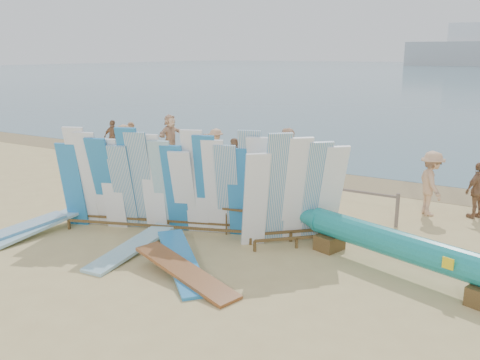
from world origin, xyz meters
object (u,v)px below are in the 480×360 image
Objects in this scene: flat_board_e at (10,240)px; flat_board_a at (34,236)px; flat_board_c at (186,281)px; beachgoer_11 at (171,135)px; beachgoer_3 at (216,149)px; beachgoer_10 at (478,190)px; beachgoer_1 at (132,143)px; beachgoer_5 at (287,153)px; beachgoer_2 at (207,159)px; outrigger_canoe at (399,247)px; flat_board_d at (182,271)px; flat_board_b at (132,252)px; beach_chair_right at (267,186)px; beachgoer_extra_0 at (431,183)px; vendor_table at (243,219)px; beachgoer_4 at (235,166)px; stroller at (249,180)px; beachgoer_0 at (125,148)px; main_surfboard_rack at (164,186)px; beachgoer_extra_1 at (113,138)px; side_surfboard_rack at (295,195)px; beach_chair_left at (209,179)px.

flat_board_a is (0.27, 0.47, 0.00)m from flat_board_e.
flat_board_c is 1.49× the size of beachgoer_11.
beachgoer_3 is 1.01× the size of beachgoer_10.
flat_board_a is at bearing -92.51° from beachgoer_1.
beachgoer_5 reaches higher than beachgoer_3.
flat_board_a is 1.74× the size of beachgoer_10.
flat_board_e is 9.60m from beachgoer_5.
beachgoer_2 is (0.73, 6.55, 0.86)m from flat_board_a.
beachgoer_3 is (-8.53, 6.27, 0.20)m from outrigger_canoe.
flat_board_d reaches higher than flat_board_b.
flat_board_a is 2.76× the size of beach_chair_right.
flat_board_d is at bearing -11.75° from flat_board_b.
beachgoer_extra_0 reaches higher than flat_board_d.
vendor_table is 3.87m from beachgoer_4.
beachgoer_5 is at bearing 94.82° from beach_chair_right.
stroller reaches higher than flat_board_b.
beachgoer_1 is 1.00× the size of beachgoer_2.
beachgoer_extra_0 is at bearing 46.60° from flat_board_b.
beachgoer_2 is (1.00, 7.03, 0.86)m from flat_board_e.
beachgoer_1 is 2.20m from beachgoer_11.
beachgoer_1 reaches higher than vendor_table.
beachgoer_11 is (0.25, 2.18, 0.05)m from beachgoer_1.
beachgoer_0 is (-12.23, -0.61, 0.12)m from beachgoer_10.
beachgoer_2 is at bearing 97.11° from flat_board_e.
flat_board_e is 7.28m from stroller.
stroller is 5.50m from beachgoer_extra_0.
flat_board_e is 1.00× the size of flat_board_b.
beachgoer_0 is (-2.72, 6.97, 0.90)m from flat_board_e.
beachgoer_0 reaches higher than stroller.
flat_board_d is at bearing -133.27° from outrigger_canoe.
beachgoer_1 is 6.50m from beachgoer_5.
beachgoer_2 is (4.32, -0.99, 0.00)m from beachgoer_1.
beachgoer_0 is (-7.38, 3.74, 0.51)m from vendor_table.
beachgoer_1 reaches higher than beach_chair_right.
main_surfboard_rack reaches higher than beachgoer_extra_1.
side_surfboard_rack is 6.96m from flat_board_e.
flat_board_a is 2.66× the size of stroller.
outrigger_canoe is 5.81m from flat_board_b.
beachgoer_3 is at bearing 93.26° from side_surfboard_rack.
beachgoer_extra_0 is at bearing -37.80° from beachgoer_10.
beach_chair_left is at bearing -149.99° from beachgoer_3.
beachgoer_10 is at bearing 42.12° from flat_board_a.
flat_board_b is 2.76× the size of beach_chair_right.
flat_board_a is 10.55m from beachgoer_extra_0.
flat_board_c is 6.66m from beachgoer_4.
flat_board_e is at bearing -17.24° from beachgoer_10.
flat_board_b is 1.73× the size of beachgoer_extra_1.
beachgoer_2 reaches higher than beachgoer_extra_1.
beachgoer_5 is at bearing -150.95° from beachgoer_4.
outrigger_canoe is at bearing -39.58° from flat_board_c.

